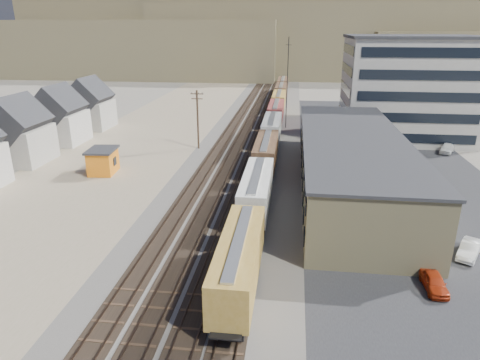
# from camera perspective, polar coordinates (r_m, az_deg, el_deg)

# --- Properties ---
(ground) EXTENTS (300.00, 300.00, 0.00)m
(ground) POSITION_cam_1_polar(r_m,az_deg,el_deg) (35.11, -6.75, -15.07)
(ground) COLOR #6B6356
(ground) RESTS_ON ground
(ballast_bed) EXTENTS (18.00, 200.00, 0.06)m
(ballast_bed) POSITION_cam_1_polar(r_m,az_deg,el_deg) (80.71, 1.64, 5.54)
(ballast_bed) COLOR #4C4742
(ballast_bed) RESTS_ON ground
(dirt_yard) EXTENTS (24.00, 180.00, 0.03)m
(dirt_yard) POSITION_cam_1_polar(r_m,az_deg,el_deg) (75.89, -14.38, 3.97)
(dirt_yard) COLOR #857A5C
(dirt_yard) RESTS_ON ground
(asphalt_lot) EXTENTS (26.00, 120.00, 0.04)m
(asphalt_lot) POSITION_cam_1_polar(r_m,az_deg,el_deg) (67.51, 19.24, 1.50)
(asphalt_lot) COLOR #232326
(asphalt_lot) RESTS_ON ground
(rail_tracks) EXTENTS (11.40, 200.00, 0.24)m
(rail_tracks) POSITION_cam_1_polar(r_m,az_deg,el_deg) (80.74, 1.25, 5.61)
(rail_tracks) COLOR black
(rail_tracks) RESTS_ON ground
(freight_train) EXTENTS (3.00, 119.74, 4.46)m
(freight_train) POSITION_cam_1_polar(r_m,az_deg,el_deg) (84.07, 4.56, 8.00)
(freight_train) COLOR black
(freight_train) RESTS_ON ground
(warehouse) EXTENTS (12.40, 40.40, 7.25)m
(warehouse) POSITION_cam_1_polar(r_m,az_deg,el_deg) (55.81, 14.56, 2.17)
(warehouse) COLOR tan
(warehouse) RESTS_ON ground
(office_tower) EXTENTS (22.60, 18.60, 18.45)m
(office_tower) POSITION_cam_1_polar(r_m,az_deg,el_deg) (85.94, 21.33, 11.37)
(office_tower) COLOR #9E998E
(office_tower) RESTS_ON ground
(utility_pole_north) EXTENTS (2.20, 0.32, 10.00)m
(utility_pole_north) POSITION_cam_1_polar(r_m,az_deg,el_deg) (73.14, -5.66, 8.18)
(utility_pole_north) COLOR #382619
(utility_pole_north) RESTS_ON ground
(radio_mast) EXTENTS (1.20, 0.16, 18.00)m
(radio_mast) POSITION_cam_1_polar(r_m,az_deg,el_deg) (88.51, 6.32, 12.70)
(radio_mast) COLOR black
(radio_mast) RESTS_ON ground
(hills_north) EXTENTS (265.00, 80.00, 32.00)m
(hills_north) POSITION_cam_1_polar(r_m,az_deg,el_deg) (195.97, 5.32, 18.08)
(hills_north) COLOR brown
(hills_north) RESTS_ON ground
(maintenance_shed) EXTENTS (4.20, 5.20, 3.57)m
(maintenance_shed) POSITION_cam_1_polar(r_m,az_deg,el_deg) (64.27, -17.81, 2.46)
(maintenance_shed) COLOR orange
(maintenance_shed) RESTS_ON ground
(parked_car_red) EXTENTS (1.65, 3.94, 1.33)m
(parked_car_red) POSITION_cam_1_polar(r_m,az_deg,el_deg) (38.51, 24.46, -12.31)
(parked_car_red) COLOR #A72D0F
(parked_car_red) RESTS_ON ground
(parked_car_white) EXTENTS (3.45, 4.52, 1.43)m
(parked_car_white) POSITION_cam_1_polar(r_m,az_deg,el_deg) (44.92, 28.27, -8.17)
(parked_car_white) COLOR silver
(parked_car_white) RESTS_ON ground
(parked_car_blue) EXTENTS (4.17, 5.30, 1.34)m
(parked_car_blue) POSITION_cam_1_polar(r_m,az_deg,el_deg) (91.04, 17.18, 6.73)
(parked_car_blue) COLOR navy
(parked_car_blue) RESTS_ON ground
(parked_car_far) EXTENTS (3.65, 5.01, 1.58)m
(parked_car_far) POSITION_cam_1_polar(r_m,az_deg,el_deg) (79.25, 25.88, 3.82)
(parked_car_far) COLOR white
(parked_car_far) RESTS_ON ground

